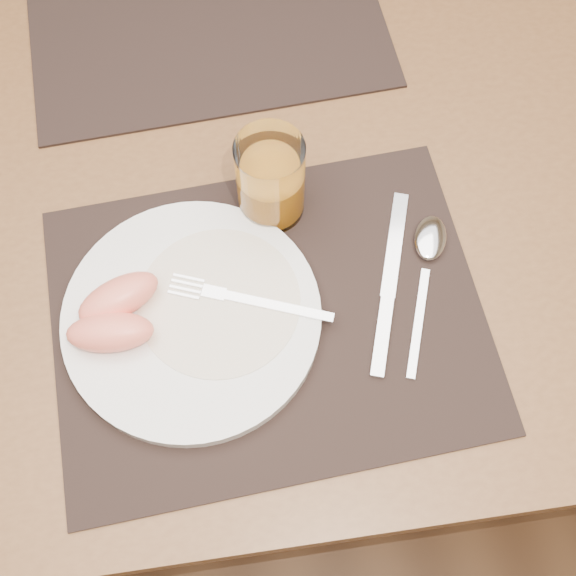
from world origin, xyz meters
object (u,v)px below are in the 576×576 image
Objects in this scene: placemat_near at (268,318)px; placemat_far at (204,9)px; juice_glass at (271,182)px; table at (244,185)px; knife at (387,297)px; spoon at (429,250)px; fork at (236,297)px; plate at (192,317)px.

placemat_far is (-0.03, 0.44, 0.00)m from placemat_near.
placemat_far is 0.31m from juice_glass.
placemat_near reaches higher than table.
table is at bearing -84.30° from placemat_far.
juice_glass is (0.03, -0.09, 0.14)m from table.
table is 0.16m from juice_glass.
juice_glass reaches higher than table.
juice_glass is (-0.11, 0.13, 0.05)m from knife.
spoon is (0.21, -0.39, 0.01)m from placemat_far.
spoon is 0.19m from juice_glass.
fork is at bearing -90.48° from placemat_far.
fork is 0.16m from knife.
knife is at bearing -70.34° from placemat_far.
table is at bearing 138.12° from spoon.
placemat_near is at bearing -88.71° from table.
placemat_far is at bearing 93.50° from placemat_near.
fork is at bearing -97.23° from table.
table is 0.24m from plate.
knife is at bearing -58.22° from table.
knife is at bearing -5.32° from fork.
table is 6.56× the size of knife.
placemat_far is at bearing 98.93° from juice_glass.
fork is 0.22m from spoon.
placemat_far is 0.42m from fork.
juice_glass is (0.05, -0.31, 0.05)m from placemat_far.
plate is (-0.08, 0.01, 0.01)m from placemat_near.
plate reaches higher than placemat_near.
fork reaches higher than knife.
placemat_far is 0.44m from plate.
plate reaches higher than spoon.
juice_glass is (0.02, 0.13, 0.05)m from placemat_near.
juice_glass reaches higher than placemat_near.
spoon reaches higher than knife.
fork is 1.52× the size of juice_glass.
fork is (0.05, 0.01, 0.01)m from plate.
spoon is (0.19, -0.17, 0.09)m from table.
spoon is 1.68× the size of juice_glass.
plate is 0.17m from juice_glass.
placemat_near is 0.04m from fork.
plate is at bearing -109.23° from table.
placemat_near is 0.08m from plate.
fork is (-0.00, -0.42, 0.02)m from placemat_far.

